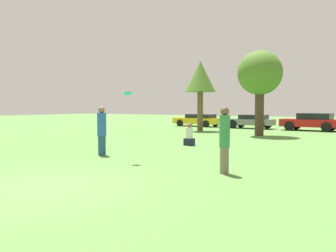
{
  "coord_description": "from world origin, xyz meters",
  "views": [
    {
      "loc": [
        6.77,
        -5.23,
        1.86
      ],
      "look_at": [
        0.1,
        5.04,
        1.17
      ],
      "focal_mm": 37.64,
      "sensor_mm": 36.0,
      "label": 1
    }
  ],
  "objects_px": {
    "parked_car_yellow": "(198,120)",
    "person_thrower": "(102,130)",
    "bystander_sitting": "(189,136)",
    "tree_0": "(200,78)",
    "person_catcher": "(225,139)",
    "parked_car_grey": "(251,121)",
    "tree_1": "(260,75)",
    "frisbee": "(128,93)",
    "parked_car_red": "(312,121)"
  },
  "relations": [
    {
      "from": "person_thrower",
      "to": "person_catcher",
      "type": "distance_m",
      "value": 5.51
    },
    {
      "from": "person_thrower",
      "to": "parked_car_grey",
      "type": "distance_m",
      "value": 18.83
    },
    {
      "from": "person_catcher",
      "to": "tree_1",
      "type": "distance_m",
      "value": 13.61
    },
    {
      "from": "frisbee",
      "to": "parked_car_grey",
      "type": "relative_size",
      "value": 0.07
    },
    {
      "from": "frisbee",
      "to": "tree_1",
      "type": "distance_m",
      "value": 12.76
    },
    {
      "from": "parked_car_red",
      "to": "tree_0",
      "type": "bearing_deg",
      "value": 38.13
    },
    {
      "from": "bystander_sitting",
      "to": "tree_0",
      "type": "height_order",
      "value": "tree_0"
    },
    {
      "from": "bystander_sitting",
      "to": "parked_car_grey",
      "type": "relative_size",
      "value": 0.27
    },
    {
      "from": "parked_car_red",
      "to": "frisbee",
      "type": "bearing_deg",
      "value": 86.56
    },
    {
      "from": "parked_car_yellow",
      "to": "parked_car_grey",
      "type": "distance_m",
      "value": 5.19
    },
    {
      "from": "tree_0",
      "to": "parked_car_grey",
      "type": "relative_size",
      "value": 1.33
    },
    {
      "from": "bystander_sitting",
      "to": "parked_car_yellow",
      "type": "distance_m",
      "value": 16.1
    },
    {
      "from": "parked_car_yellow",
      "to": "parked_car_red",
      "type": "bearing_deg",
      "value": -179.85
    },
    {
      "from": "bystander_sitting",
      "to": "tree_1",
      "type": "height_order",
      "value": "tree_1"
    },
    {
      "from": "parked_car_yellow",
      "to": "person_thrower",
      "type": "bearing_deg",
      "value": 110.48
    },
    {
      "from": "frisbee",
      "to": "bystander_sitting",
      "type": "relative_size",
      "value": 0.26
    },
    {
      "from": "person_thrower",
      "to": "parked_car_yellow",
      "type": "distance_m",
      "value": 20.06
    },
    {
      "from": "person_thrower",
      "to": "person_catcher",
      "type": "relative_size",
      "value": 1.0
    },
    {
      "from": "frisbee",
      "to": "parked_car_yellow",
      "type": "height_order",
      "value": "frisbee"
    },
    {
      "from": "person_catcher",
      "to": "parked_car_yellow",
      "type": "relative_size",
      "value": 0.4
    },
    {
      "from": "person_catcher",
      "to": "parked_car_red",
      "type": "distance_m",
      "value": 19.56
    },
    {
      "from": "person_catcher",
      "to": "parked_car_red",
      "type": "bearing_deg",
      "value": -76.67
    },
    {
      "from": "person_catcher",
      "to": "tree_1",
      "type": "xyz_separation_m",
      "value": [
        -3.33,
        12.87,
        2.89
      ]
    },
    {
      "from": "tree_0",
      "to": "parked_car_yellow",
      "type": "distance_m",
      "value": 7.08
    },
    {
      "from": "person_catcher",
      "to": "tree_0",
      "type": "distance_m",
      "value": 17.11
    },
    {
      "from": "bystander_sitting",
      "to": "tree_1",
      "type": "bearing_deg",
      "value": 82.47
    },
    {
      "from": "frisbee",
      "to": "tree_1",
      "type": "relative_size",
      "value": 0.05
    },
    {
      "from": "tree_0",
      "to": "person_thrower",
      "type": "bearing_deg",
      "value": -77.63
    },
    {
      "from": "frisbee",
      "to": "bystander_sitting",
      "type": "height_order",
      "value": "frisbee"
    },
    {
      "from": "tree_0",
      "to": "tree_1",
      "type": "bearing_deg",
      "value": -18.37
    },
    {
      "from": "tree_0",
      "to": "frisbee",
      "type": "bearing_deg",
      "value": -71.37
    },
    {
      "from": "person_thrower",
      "to": "parked_car_red",
      "type": "height_order",
      "value": "person_thrower"
    },
    {
      "from": "person_thrower",
      "to": "bystander_sitting",
      "type": "xyz_separation_m",
      "value": [
        1.15,
        4.72,
        -0.5
      ]
    },
    {
      "from": "bystander_sitting",
      "to": "tree_1",
      "type": "distance_m",
      "value": 8.1
    },
    {
      "from": "person_catcher",
      "to": "tree_0",
      "type": "bearing_deg",
      "value": -50.82
    },
    {
      "from": "frisbee",
      "to": "tree_1",
      "type": "height_order",
      "value": "tree_1"
    },
    {
      "from": "parked_car_yellow",
      "to": "parked_car_grey",
      "type": "height_order",
      "value": "parked_car_grey"
    },
    {
      "from": "person_thrower",
      "to": "tree_1",
      "type": "xyz_separation_m",
      "value": [
        2.11,
        12.0,
        2.91
      ]
    },
    {
      "from": "tree_0",
      "to": "parked_car_grey",
      "type": "distance_m",
      "value": 6.47
    },
    {
      "from": "person_thrower",
      "to": "person_catcher",
      "type": "bearing_deg",
      "value": 0.0
    },
    {
      "from": "person_catcher",
      "to": "tree_1",
      "type": "relative_size",
      "value": 0.35
    },
    {
      "from": "frisbee",
      "to": "parked_car_grey",
      "type": "xyz_separation_m",
      "value": [
        -2.7,
        19.46,
        -1.65
      ]
    },
    {
      "from": "frisbee",
      "to": "parked_car_red",
      "type": "xyz_separation_m",
      "value": [
        2.15,
        19.3,
        -1.58
      ]
    },
    {
      "from": "person_catcher",
      "to": "frisbee",
      "type": "xyz_separation_m",
      "value": [
        -3.6,
        0.21,
        1.33
      ]
    },
    {
      "from": "person_thrower",
      "to": "person_catcher",
      "type": "height_order",
      "value": "person_thrower"
    },
    {
      "from": "person_catcher",
      "to": "parked_car_yellow",
      "type": "xyz_separation_m",
      "value": [
        -11.49,
        19.99,
        -0.36
      ]
    },
    {
      "from": "bystander_sitting",
      "to": "tree_0",
      "type": "bearing_deg",
      "value": 114.84
    },
    {
      "from": "bystander_sitting",
      "to": "parked_car_grey",
      "type": "xyz_separation_m",
      "value": [
        -2.02,
        14.08,
        0.19
      ]
    },
    {
      "from": "parked_car_grey",
      "to": "bystander_sitting",
      "type": "bearing_deg",
      "value": 101.08
    },
    {
      "from": "tree_0",
      "to": "bystander_sitting",
      "type": "bearing_deg",
      "value": -65.16
    }
  ]
}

